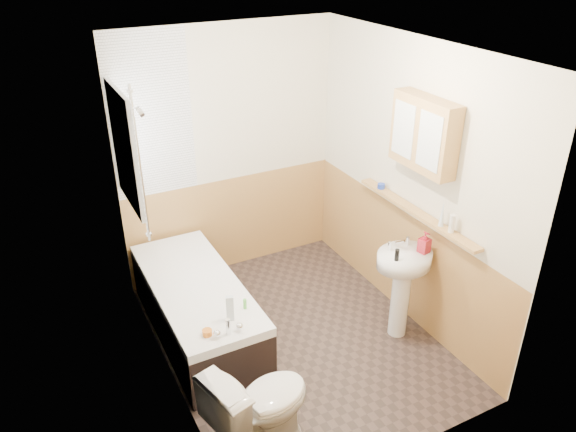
# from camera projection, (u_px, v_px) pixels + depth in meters

# --- Properties ---
(floor) EXTENTS (2.80, 2.80, 0.00)m
(floor) POSITION_uv_depth(u_px,v_px,m) (296.00, 338.00, 4.96)
(floor) COLOR #2E2320
(floor) RESTS_ON ground
(ceiling) EXTENTS (2.80, 2.80, 0.00)m
(ceiling) POSITION_uv_depth(u_px,v_px,m) (298.00, 49.00, 3.80)
(ceiling) COLOR white
(ceiling) RESTS_ON ground
(wall_back) EXTENTS (2.20, 0.02, 2.50)m
(wall_back) POSITION_uv_depth(u_px,v_px,m) (229.00, 154.00, 5.49)
(wall_back) COLOR beige
(wall_back) RESTS_ON ground
(wall_front) EXTENTS (2.20, 0.02, 2.50)m
(wall_front) POSITION_uv_depth(u_px,v_px,m) (411.00, 310.00, 3.27)
(wall_front) COLOR beige
(wall_front) RESTS_ON ground
(wall_left) EXTENTS (0.02, 2.80, 2.50)m
(wall_left) POSITION_uv_depth(u_px,v_px,m) (157.00, 246.00, 3.93)
(wall_left) COLOR beige
(wall_left) RESTS_ON ground
(wall_right) EXTENTS (0.02, 2.80, 2.50)m
(wall_right) POSITION_uv_depth(u_px,v_px,m) (410.00, 185.00, 4.84)
(wall_right) COLOR beige
(wall_right) RESTS_ON ground
(wainscot_right) EXTENTS (0.01, 2.80, 1.00)m
(wainscot_right) POSITION_uv_depth(u_px,v_px,m) (400.00, 260.00, 5.17)
(wainscot_right) COLOR tan
(wainscot_right) RESTS_ON wall_right
(wainscot_front) EXTENTS (2.20, 0.01, 1.00)m
(wainscot_front) POSITION_uv_depth(u_px,v_px,m) (397.00, 402.00, 3.64)
(wainscot_front) COLOR tan
(wainscot_front) RESTS_ON wall_front
(wainscot_back) EXTENTS (2.20, 0.01, 1.00)m
(wainscot_back) POSITION_uv_depth(u_px,v_px,m) (233.00, 223.00, 5.82)
(wainscot_back) COLOR tan
(wainscot_back) RESTS_ON wall_back
(tile_cladding_left) EXTENTS (0.01, 2.80, 2.50)m
(tile_cladding_left) POSITION_uv_depth(u_px,v_px,m) (161.00, 245.00, 3.94)
(tile_cladding_left) COLOR white
(tile_cladding_left) RESTS_ON wall_left
(tile_return_back) EXTENTS (0.75, 0.01, 1.50)m
(tile_return_back) POSITION_uv_depth(u_px,v_px,m) (151.00, 116.00, 4.95)
(tile_return_back) COLOR white
(tile_return_back) RESTS_ON wall_back
(window) EXTENTS (0.03, 0.79, 0.99)m
(window) POSITION_uv_depth(u_px,v_px,m) (125.00, 148.00, 4.51)
(window) COLOR white
(window) RESTS_ON wall_left
(bathtub) EXTENTS (0.70, 1.72, 0.67)m
(bathtub) POSITION_uv_depth(u_px,v_px,m) (197.00, 307.00, 4.90)
(bathtub) COLOR black
(bathtub) RESTS_ON floor
(shower_riser) EXTENTS (0.11, 0.08, 1.26)m
(shower_riser) POSITION_uv_depth(u_px,v_px,m) (140.00, 154.00, 4.15)
(shower_riser) COLOR silver
(shower_riser) RESTS_ON wall_left
(toilet) EXTENTS (0.85, 0.61, 0.75)m
(toilet) POSITION_uv_depth(u_px,v_px,m) (260.00, 407.00, 3.77)
(toilet) COLOR white
(toilet) RESTS_ON floor
(sink) EXTENTS (0.49, 0.39, 0.94)m
(sink) POSITION_uv_depth(u_px,v_px,m) (402.00, 277.00, 4.76)
(sink) COLOR white
(sink) RESTS_ON floor
(pine_shelf) EXTENTS (0.10, 1.47, 0.03)m
(pine_shelf) POSITION_uv_depth(u_px,v_px,m) (415.00, 212.00, 4.73)
(pine_shelf) COLOR tan
(pine_shelf) RESTS_ON wall_right
(medicine_cabinet) EXTENTS (0.16, 0.65, 0.58)m
(medicine_cabinet) POSITION_uv_depth(u_px,v_px,m) (424.00, 134.00, 4.38)
(medicine_cabinet) COLOR tan
(medicine_cabinet) RESTS_ON wall_right
(foam_can) EXTENTS (0.06, 0.06, 0.15)m
(foam_can) POSITION_uv_depth(u_px,v_px,m) (452.00, 224.00, 4.35)
(foam_can) COLOR silver
(foam_can) RESTS_ON pine_shelf
(green_bottle) EXTENTS (0.05, 0.05, 0.22)m
(green_bottle) POSITION_uv_depth(u_px,v_px,m) (442.00, 214.00, 4.43)
(green_bottle) COLOR silver
(green_bottle) RESTS_ON pine_shelf
(black_jar) EXTENTS (0.09, 0.09, 0.04)m
(black_jar) POSITION_uv_depth(u_px,v_px,m) (381.00, 186.00, 5.11)
(black_jar) COLOR #19339E
(black_jar) RESTS_ON pine_shelf
(soap_bottle) EXTENTS (0.12, 0.20, 0.09)m
(soap_bottle) POSITION_uv_depth(u_px,v_px,m) (424.00, 248.00, 4.64)
(soap_bottle) COLOR maroon
(soap_bottle) RESTS_ON sink
(clear_bottle) EXTENTS (0.04, 0.04, 0.10)m
(clear_bottle) POSITION_uv_depth(u_px,v_px,m) (397.00, 255.00, 4.52)
(clear_bottle) COLOR black
(clear_bottle) RESTS_ON sink
(blue_gel) EXTENTS (0.07, 0.06, 0.21)m
(blue_gel) POSITION_uv_depth(u_px,v_px,m) (230.00, 308.00, 4.29)
(blue_gel) COLOR silver
(blue_gel) RESTS_ON bathtub
(cream_jar) EXTENTS (0.08, 0.08, 0.05)m
(cream_jar) POSITION_uv_depth(u_px,v_px,m) (207.00, 333.00, 4.17)
(cream_jar) COLOR orange
(cream_jar) RESTS_ON bathtub
(orange_bottle) EXTENTS (0.04, 0.04, 0.09)m
(orange_bottle) POSITION_uv_depth(u_px,v_px,m) (245.00, 304.00, 4.45)
(orange_bottle) COLOR #59C647
(orange_bottle) RESTS_ON bathtub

